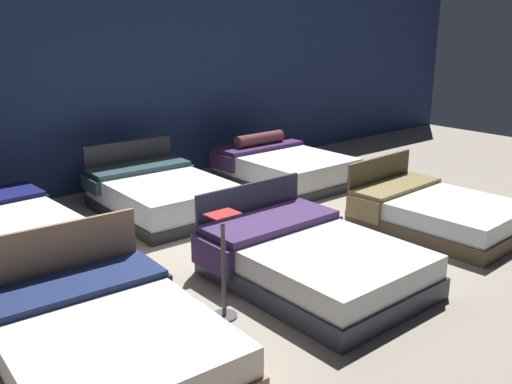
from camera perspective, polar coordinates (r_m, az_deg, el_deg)
name	(u,v)px	position (r m, az deg, el deg)	size (l,w,h in m)	color
ground_plane	(235,245)	(6.99, -2.10, -5.29)	(18.00, 18.00, 0.02)	gray
showroom_back_wall	(103,78)	(9.34, -15.01, 10.93)	(18.00, 0.06, 3.50)	navy
bed_0	(104,339)	(4.78, -14.96, -13.98)	(1.72, 2.16, 0.89)	#8F6C4E
bed_1	(310,260)	(5.95, 5.40, -6.77)	(1.67, 2.14, 0.85)	#282D39
bed_2	(436,213)	(7.76, 17.49, -1.97)	(1.56, 2.02, 0.81)	brown
bed_4	(161,195)	(8.15, -9.43, -0.27)	(1.61, 2.11, 0.88)	black
bed_5	(283,167)	(9.54, 2.74, 2.48)	(1.65, 2.06, 0.75)	#272930
price_sign	(224,278)	(5.21, -3.24, -8.60)	(0.28, 0.24, 1.00)	#3F3F44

